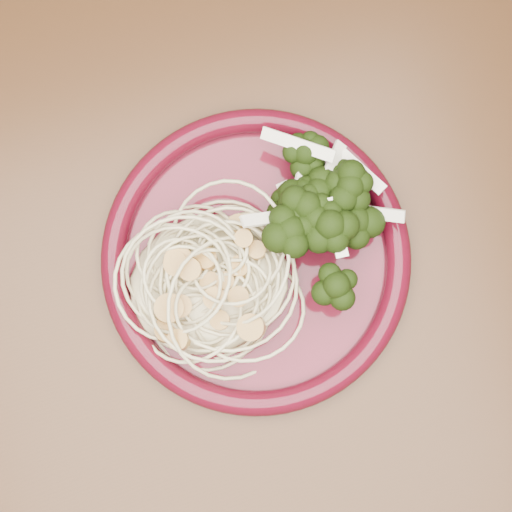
{
  "coord_description": "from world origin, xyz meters",
  "views": [
    {
      "loc": [
        -0.12,
        -0.13,
        1.3
      ],
      "look_at": [
        -0.09,
        -0.05,
        0.77
      ],
      "focal_mm": 50.0,
      "sensor_mm": 36.0,
      "label": 1
    }
  ],
  "objects": [
    {
      "name": "onion_garnish",
      "position": [
        -0.05,
        -0.04,
        0.81
      ],
      "size": [
        0.07,
        0.09,
        0.05
      ],
      "primitive_type": null,
      "rotation": [
        0.0,
        0.0,
        0.22
      ],
      "color": "white",
      "rests_on": "broccoli_pile"
    },
    {
      "name": "scallop_cluster",
      "position": [
        -0.13,
        -0.06,
        0.8
      ],
      "size": [
        0.12,
        0.12,
        0.03
      ],
      "primitive_type": null,
      "rotation": [
        0.0,
        0.0,
        0.22
      ],
      "color": "tan",
      "rests_on": "spaghetti_pile"
    },
    {
      "name": "dining_table",
      "position": [
        0.0,
        0.0,
        0.65
      ],
      "size": [
        1.2,
        0.8,
        0.75
      ],
      "color": "#472814",
      "rests_on": "ground"
    },
    {
      "name": "broccoli_pile",
      "position": [
        -0.05,
        -0.04,
        0.78
      ],
      "size": [
        0.1,
        0.14,
        0.04
      ],
      "primitive_type": "ellipsoid",
      "rotation": [
        0.0,
        0.0,
        0.22
      ],
      "color": "black",
      "rests_on": "dinner_plate"
    },
    {
      "name": "spaghetti_pile",
      "position": [
        -0.13,
        -0.06,
        0.77
      ],
      "size": [
        0.14,
        0.13,
        0.03
      ],
      "primitive_type": "ellipsoid",
      "rotation": [
        0.0,
        0.0,
        0.22
      ],
      "color": "beige",
      "rests_on": "dinner_plate"
    },
    {
      "name": "dinner_plate",
      "position": [
        -0.09,
        -0.05,
        0.76
      ],
      "size": [
        0.28,
        0.28,
        0.02
      ],
      "rotation": [
        0.0,
        0.0,
        0.22
      ],
      "color": "#500E1B",
      "rests_on": "dining_table"
    }
  ]
}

